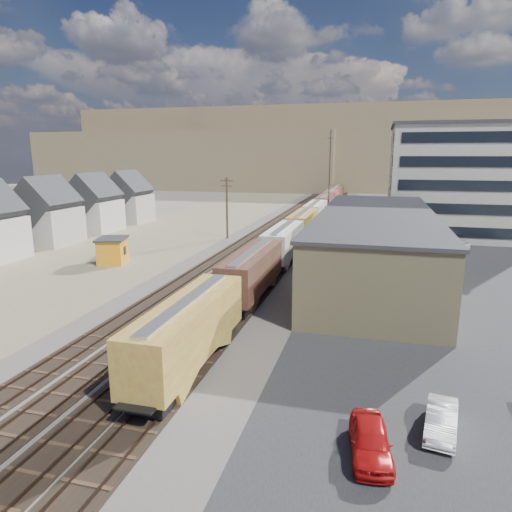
% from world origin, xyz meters
% --- Properties ---
extents(ground, '(300.00, 300.00, 0.00)m').
position_xyz_m(ground, '(0.00, 0.00, 0.00)').
color(ground, '#6B6356').
rests_on(ground, ground).
extents(ballast_bed, '(18.00, 200.00, 0.06)m').
position_xyz_m(ballast_bed, '(0.00, 50.00, 0.03)').
color(ballast_bed, '#4C4742').
rests_on(ballast_bed, ground).
extents(dirt_yard, '(24.00, 180.00, 0.03)m').
position_xyz_m(dirt_yard, '(-20.00, 40.00, 0.01)').
color(dirt_yard, '#736A4F').
rests_on(dirt_yard, ground).
extents(asphalt_lot, '(26.00, 120.00, 0.04)m').
position_xyz_m(asphalt_lot, '(22.00, 35.00, 0.02)').
color(asphalt_lot, '#232326').
rests_on(asphalt_lot, ground).
extents(rail_tracks, '(11.40, 200.00, 0.24)m').
position_xyz_m(rail_tracks, '(-0.55, 50.00, 0.11)').
color(rail_tracks, black).
rests_on(rail_tracks, ground).
extents(freight_train, '(3.00, 119.74, 4.46)m').
position_xyz_m(freight_train, '(3.80, 50.24, 2.79)').
color(freight_train, black).
rests_on(freight_train, ground).
extents(warehouse, '(12.40, 40.40, 7.25)m').
position_xyz_m(warehouse, '(14.98, 25.00, 3.65)').
color(warehouse, tan).
rests_on(warehouse, ground).
extents(office_tower, '(22.60, 18.60, 18.45)m').
position_xyz_m(office_tower, '(27.95, 54.95, 9.26)').
color(office_tower, '#9E998E').
rests_on(office_tower, ground).
extents(utility_pole_north, '(2.20, 0.32, 10.00)m').
position_xyz_m(utility_pole_north, '(-8.50, 42.00, 5.30)').
color(utility_pole_north, '#382619').
rests_on(utility_pole_north, ground).
extents(radio_mast, '(1.20, 0.16, 18.00)m').
position_xyz_m(radio_mast, '(6.00, 60.00, 9.12)').
color(radio_mast, black).
rests_on(radio_mast, ground).
extents(townhouse_row, '(8.15, 68.16, 10.47)m').
position_xyz_m(townhouse_row, '(-34.00, 25.00, 4.34)').
color(townhouse_row, '#B7B2A8').
rests_on(townhouse_row, ground).
extents(hills_north, '(265.00, 80.00, 32.00)m').
position_xyz_m(hills_north, '(0.17, 167.92, 14.10)').
color(hills_north, brown).
rests_on(hills_north, ground).
extents(maintenance_shed, '(4.60, 5.27, 3.27)m').
position_xyz_m(maintenance_shed, '(-17.28, 22.07, 1.67)').
color(maintenance_shed, orange).
rests_on(maintenance_shed, ground).
extents(parked_car_red, '(2.33, 4.68, 1.53)m').
position_xyz_m(parked_car_red, '(15.20, -8.90, 0.77)').
color(parked_car_red, '#B61011').
rests_on(parked_car_red, ground).
extents(parked_car_white, '(2.08, 4.31, 1.36)m').
position_xyz_m(parked_car_white, '(18.57, -6.17, 0.68)').
color(parked_car_white, silver).
rests_on(parked_car_white, ground).
extents(parked_car_blue, '(6.20, 5.37, 1.59)m').
position_xyz_m(parked_car_blue, '(23.51, 49.46, 0.79)').
color(parked_car_blue, navy).
rests_on(parked_car_blue, ground).
extents(parked_car_far, '(3.91, 5.42, 1.72)m').
position_xyz_m(parked_car_far, '(26.52, 39.86, 0.86)').
color(parked_car_far, white).
rests_on(parked_car_far, ground).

